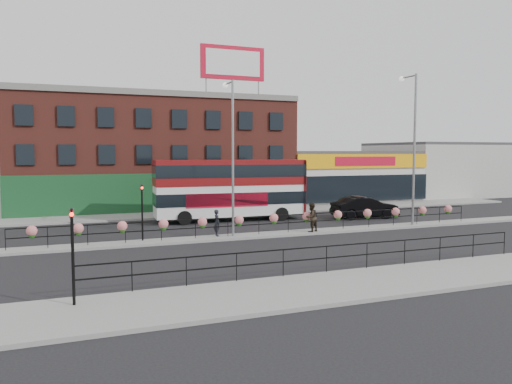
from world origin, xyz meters
name	(u,v)px	position (x,y,z in m)	size (l,w,h in m)	color
ground	(274,235)	(0.00, 0.00, 0.00)	(120.00, 120.00, 0.00)	black
south_pavement	(394,280)	(0.00, -12.00, 0.07)	(60.00, 4.00, 0.15)	gray
north_pavement	(217,213)	(0.00, 12.00, 0.07)	(60.00, 4.00, 0.15)	gray
median	(274,234)	(0.00, 0.00, 0.07)	(60.00, 1.60, 0.15)	gray
yellow_line_inner	(361,269)	(0.00, -9.70, 0.01)	(60.00, 0.10, 0.01)	gold
yellow_line_outer	(364,270)	(0.00, -9.88, 0.01)	(60.00, 0.10, 0.01)	gold
brick_building	(152,153)	(-4.00, 19.96, 5.13)	(25.00, 12.21, 10.30)	brown
supermarket	(334,175)	(16.00, 19.90, 2.65)	(15.00, 12.25, 5.30)	silver
warehouse_east	(439,169)	(30.75, 20.00, 3.15)	(14.50, 12.00, 6.30)	#ACABA7
billboard	(233,63)	(2.50, 14.99, 13.18)	(6.00, 0.29, 4.40)	#B30B24
median_railing	(274,219)	(0.00, 0.00, 1.05)	(30.04, 0.56, 1.23)	black
south_railing	(327,253)	(-2.00, -10.10, 0.96)	(20.04, 0.05, 1.12)	black
double_decker_bus	(231,183)	(-0.28, 7.48, 2.83)	(11.54, 3.45, 4.61)	silver
car	(365,207)	(9.94, 4.89, 0.86)	(5.39, 2.37, 1.72)	black
pedestrian_a	(217,223)	(-3.60, 0.28, 0.95)	(0.41, 0.60, 1.60)	black
pedestrian_b	(311,217)	(2.44, -0.36, 1.07)	(1.08, 0.97, 1.84)	black
lamp_column_west	(232,144)	(-2.69, 0.18, 5.66)	(0.33, 1.63, 9.30)	gray
lamp_column_east	(412,136)	(10.47, 0.08, 6.31)	(0.37, 1.82, 10.40)	gray
traffic_light_south	(72,235)	(-12.00, -11.01, 2.47)	(0.15, 0.28, 3.65)	black
traffic_light_median	(142,200)	(-8.00, 0.39, 2.47)	(0.15, 0.28, 3.65)	black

